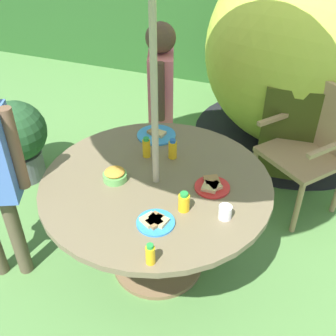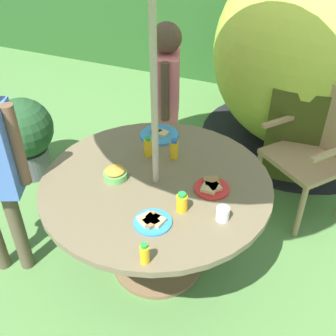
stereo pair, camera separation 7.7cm
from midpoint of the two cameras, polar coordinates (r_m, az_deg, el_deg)
ground_plane at (r=2.80m, az=-0.62°, el=-13.20°), size 10.00×10.00×0.02m
garden_table at (r=2.40m, az=-0.70°, el=-4.34°), size 1.31×1.31×0.69m
wooden_chair at (r=3.10m, az=20.79°, el=2.97°), size 0.68×0.68×0.95m
dome_tent at (r=3.86m, az=19.91°, el=14.94°), size 1.95×1.95×1.71m
potted_plant at (r=3.51m, az=-18.84°, el=4.48°), size 0.49×0.49×0.68m
child_in_pink_shirt at (r=3.12m, az=0.54°, el=11.55°), size 0.28×0.41×1.28m
snack_bowl at (r=2.32m, az=-6.45°, el=-0.80°), size 0.14×0.14×0.07m
plate_center_front at (r=2.26m, az=7.07°, el=-2.66°), size 0.20×0.20×0.03m
plate_near_left at (r=2.70m, az=-0.39°, el=4.71°), size 0.25×0.25×0.03m
plate_back_edge at (r=2.04m, az=-1.13°, el=-7.43°), size 0.19×0.19×0.03m
juice_bottle_near_right at (r=2.09m, az=2.99°, el=-4.84°), size 0.06×0.06×0.11m
juice_bottle_far_left at (r=2.48m, az=-1.91°, el=2.91°), size 0.05×0.05×0.13m
juice_bottle_far_right at (r=1.84m, az=-2.07°, el=-11.88°), size 0.04×0.04×0.11m
juice_bottle_center_back at (r=2.46m, az=1.76°, el=2.61°), size 0.05×0.05×0.13m
cup_near at (r=2.07m, az=8.70°, el=-6.34°), size 0.07×0.07×0.07m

